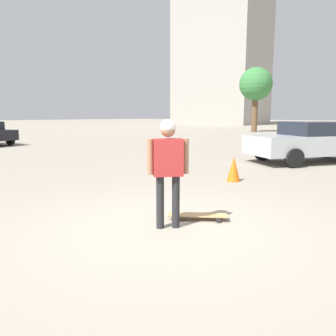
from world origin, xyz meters
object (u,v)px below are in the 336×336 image
object	(u,v)px
person	(168,161)
traffic_cone	(234,169)
skateboard	(198,215)
car_parked_near	(313,141)

from	to	relation	value
person	traffic_cone	world-z (taller)	person
skateboard	car_parked_near	size ratio (longest dim) A/B	0.19
skateboard	traffic_cone	world-z (taller)	traffic_cone
skateboard	person	bearing A→B (deg)	42.88
car_parked_near	traffic_cone	size ratio (longest dim) A/B	7.62
person	skateboard	size ratio (longest dim) A/B	1.78
traffic_cone	car_parked_near	bearing A→B (deg)	-4.84
car_parked_near	traffic_cone	bearing A→B (deg)	28.69
car_parked_near	skateboard	bearing A→B (deg)	38.67
person	car_parked_near	distance (m)	8.54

